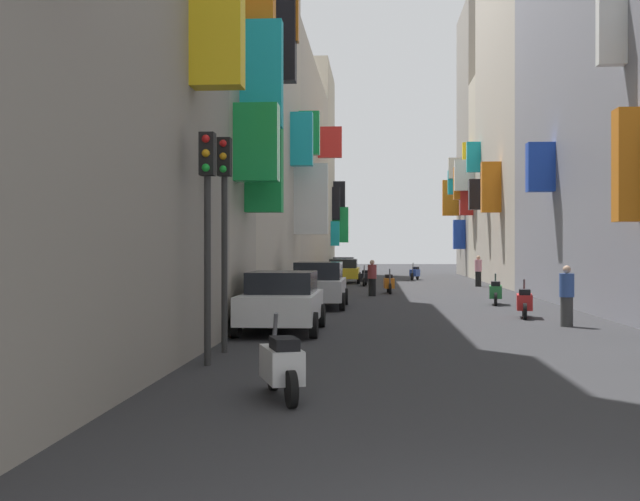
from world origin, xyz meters
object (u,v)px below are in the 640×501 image
at_px(scooter_red, 524,302).
at_px(scooter_orange, 389,283).
at_px(parked_car_silver, 319,284).
at_px(pedestrian_mid_street, 372,278).
at_px(pedestrian_crossing, 478,271).
at_px(traffic_light_far_corner, 224,206).
at_px(traffic_light_near_corner, 207,206).
at_px(parked_car_blue, 344,266).
at_px(parked_car_yellow, 344,270).
at_px(parked_car_white, 282,300).
at_px(pedestrian_near_right, 567,296).
at_px(scooter_black, 365,277).
at_px(scooter_green, 496,292).
at_px(scooter_blue, 415,273).
at_px(scooter_white, 282,365).

distance_m(scooter_red, scooter_orange, 12.98).
bearing_deg(parked_car_silver, pedestrian_mid_street, 74.69).
bearing_deg(scooter_red, pedestrian_mid_street, 113.74).
distance_m(scooter_orange, pedestrian_crossing, 8.39).
height_order(parked_car_silver, traffic_light_far_corner, traffic_light_far_corner).
height_order(scooter_orange, traffic_light_near_corner, traffic_light_near_corner).
xyz_separation_m(parked_car_blue, parked_car_yellow, (0.42, -10.63, 0.01)).
bearing_deg(traffic_light_near_corner, scooter_red, 53.70).
bearing_deg(parked_car_yellow, pedestrian_crossing, -29.15).
xyz_separation_m(parked_car_blue, scooter_red, (6.69, -33.99, -0.28)).
bearing_deg(traffic_light_far_corner, parked_car_yellow, 88.07).
relative_size(parked_car_white, pedestrian_mid_street, 2.51).
bearing_deg(pedestrian_near_right, scooter_black, 104.11).
relative_size(parked_car_blue, scooter_green, 2.26).
bearing_deg(scooter_red, pedestrian_crossing, 86.57).
bearing_deg(traffic_light_far_corner, scooter_black, 85.08).
distance_m(parked_car_silver, pedestrian_crossing, 17.32).
bearing_deg(parked_car_yellow, parked_car_blue, 92.26).
distance_m(parked_car_white, scooter_green, 11.87).
distance_m(scooter_orange, scooter_green, 7.92).
bearing_deg(pedestrian_crossing, parked_car_yellow, 150.85).
distance_m(parked_car_white, scooter_red, 7.98).
height_order(parked_car_silver, scooter_green, parked_car_silver).
distance_m(parked_car_white, scooter_blue, 32.80).
bearing_deg(scooter_blue, traffic_light_far_corner, -98.68).
height_order(pedestrian_near_right, pedestrian_mid_street, pedestrian_near_right).
bearing_deg(traffic_light_far_corner, scooter_orange, 80.17).
bearing_deg(parked_car_white, pedestrian_near_right, 14.25).
distance_m(scooter_green, pedestrian_near_right, 8.01).
bearing_deg(traffic_light_far_corner, scooter_red, 48.31).
bearing_deg(pedestrian_crossing, scooter_green, -94.85).
xyz_separation_m(parked_car_blue, parked_car_silver, (0.35, -30.38, 0.07)).
height_order(scooter_orange, scooter_green, same).
height_order(parked_car_blue, traffic_light_near_corner, traffic_light_near_corner).
distance_m(parked_car_white, scooter_orange, 17.06).
xyz_separation_m(parked_car_silver, traffic_light_near_corner, (-0.96, -13.55, 1.96)).
xyz_separation_m(parked_car_silver, pedestrian_mid_street, (1.82, 6.66, -0.04)).
distance_m(scooter_white, traffic_light_near_corner, 4.07).
bearing_deg(parked_car_blue, parked_car_yellow, -87.74).
bearing_deg(scooter_green, parked_car_white, -124.06).
xyz_separation_m(pedestrian_crossing, pedestrian_mid_street, (-5.67, -8.96, -0.06)).
distance_m(scooter_black, traffic_light_far_corner, 28.00).
bearing_deg(pedestrian_mid_street, parked_car_yellow, 97.63).
height_order(scooter_green, traffic_light_far_corner, traffic_light_far_corner).
height_order(parked_car_yellow, scooter_red, parked_car_yellow).
height_order(parked_car_silver, scooter_red, parked_car_silver).
bearing_deg(pedestrian_crossing, scooter_orange, -125.81).
xyz_separation_m(scooter_white, scooter_orange, (1.90, 25.28, 0.00)).
bearing_deg(pedestrian_mid_street, scooter_green, -47.01).
xyz_separation_m(scooter_black, pedestrian_near_right, (5.55, -22.10, 0.33)).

